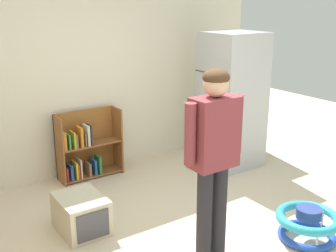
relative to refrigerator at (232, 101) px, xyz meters
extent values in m
cube|color=silver|center=(-1.69, 0.88, 0.46)|extent=(5.20, 0.06, 2.70)
cube|color=#B7BABF|center=(0.00, 0.00, 0.00)|extent=(0.70, 0.68, 1.78)
cylinder|color=silver|center=(-0.36, -0.17, 0.09)|extent=(0.02, 0.02, 0.50)
cube|color=#333333|center=(-0.35, 0.00, 0.39)|extent=(0.01, 0.67, 0.01)
cube|color=brown|center=(-2.14, 0.66, -0.47)|extent=(0.02, 0.28, 0.85)
cube|color=brown|center=(-1.36, 0.66, -0.47)|extent=(0.02, 0.28, 0.85)
cube|color=#975C27|center=(-1.75, 0.79, -0.47)|extent=(0.80, 0.02, 0.85)
cube|color=brown|center=(-1.75, 0.66, -0.86)|extent=(0.76, 0.24, 0.02)
cube|color=brown|center=(-1.75, 0.66, -0.46)|extent=(0.76, 0.24, 0.02)
cube|color=red|center=(-2.10, 0.64, -0.76)|extent=(0.02, 0.17, 0.18)
cube|color=orange|center=(-2.10, 0.64, -0.34)|extent=(0.03, 0.17, 0.22)
cube|color=#2251A8|center=(-2.04, 0.64, -0.75)|extent=(0.03, 0.17, 0.19)
cube|color=#349042|center=(-2.05, 0.64, -0.35)|extent=(0.02, 0.17, 0.19)
cube|color=gold|center=(-1.98, 0.64, -0.74)|extent=(0.02, 0.17, 0.22)
cube|color=gold|center=(-1.98, 0.64, -0.34)|extent=(0.02, 0.17, 0.20)
cube|color=#B13121|center=(-1.96, 0.64, -0.75)|extent=(0.02, 0.17, 0.20)
cube|color=#736544|center=(-1.96, 0.64, -0.36)|extent=(0.03, 0.17, 0.17)
cube|color=beige|center=(-1.92, 0.64, -0.73)|extent=(0.02, 0.17, 0.24)
cube|color=orange|center=(-1.89, 0.64, -0.32)|extent=(0.03, 0.17, 0.25)
cube|color=#7C5E49|center=(-1.81, 0.64, -0.77)|extent=(0.03, 0.17, 0.17)
cube|color=brown|center=(-1.84, 0.64, -0.36)|extent=(0.02, 0.17, 0.17)
cube|color=#2555A5|center=(-1.73, 0.64, -0.75)|extent=(0.03, 0.17, 0.20)
cube|color=silver|center=(-1.80, 0.64, -0.32)|extent=(0.03, 0.17, 0.25)
cube|color=#2D8140|center=(-1.67, 0.64, -0.74)|extent=(0.03, 0.17, 0.23)
cube|color=#413334|center=(-1.76, 0.64, -0.32)|extent=(0.02, 0.17, 0.25)
cylinder|color=#26252B|center=(-1.75, -1.60, -0.45)|extent=(0.13, 0.13, 0.88)
cylinder|color=#26252B|center=(-1.59, -1.60, -0.45)|extent=(0.13, 0.13, 0.88)
cube|color=brown|center=(-1.67, -1.60, 0.28)|extent=(0.38, 0.22, 0.58)
cylinder|color=brown|center=(-1.91, -1.60, 0.31)|extent=(0.09, 0.09, 0.49)
cylinder|color=brown|center=(-1.43, -1.60, 0.31)|extent=(0.09, 0.09, 0.49)
sphere|color=#DDAE8B|center=(-1.67, -1.60, 0.67)|extent=(0.20, 0.20, 0.20)
ellipsoid|color=#4A301C|center=(-1.67, -1.60, 0.73)|extent=(0.21, 0.21, 0.13)
torus|color=blue|center=(-0.68, -1.85, -0.86)|extent=(0.54, 0.54, 0.07)
torus|color=#2AA2BA|center=(-0.68, -1.85, -0.67)|extent=(0.60, 0.60, 0.08)
cylinder|color=navy|center=(-0.68, -1.85, -0.62)|extent=(0.23, 0.23, 0.10)
cylinder|color=silver|center=(-0.46, -1.85, -0.76)|extent=(0.02, 0.02, 0.18)
cylinder|color=silver|center=(-0.79, -1.65, -0.76)|extent=(0.02, 0.02, 0.18)
cylinder|color=silver|center=(-0.79, -2.04, -0.76)|extent=(0.02, 0.02, 0.18)
cube|color=beige|center=(-2.38, -0.51, -0.71)|extent=(0.42, 0.54, 0.36)
cube|color=#424247|center=(-2.38, -0.78, -0.71)|extent=(0.32, 0.01, 0.27)
camera|label=1|loc=(-3.78, -4.05, 1.31)|focal=45.55mm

